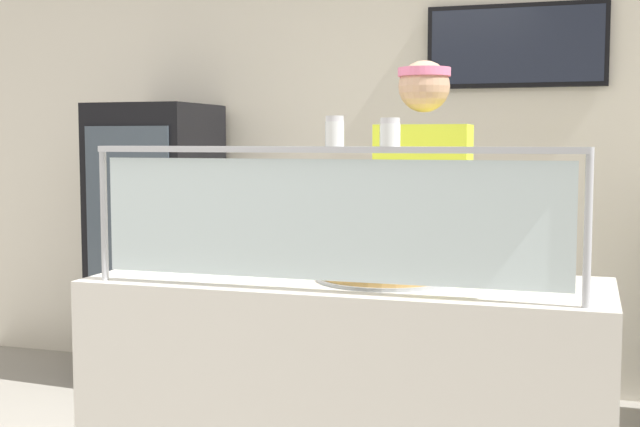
{
  "coord_description": "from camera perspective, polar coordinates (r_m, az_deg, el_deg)",
  "views": [
    {
      "loc": [
        1.7,
        -2.49,
        1.44
      ],
      "look_at": [
        0.79,
        0.36,
        1.18
      ],
      "focal_mm": 47.49,
      "sensor_mm": 36.0,
      "label": 1
    }
  ],
  "objects": [
    {
      "name": "shop_rear_unit",
      "position": [
        4.97,
        8.47,
        4.03
      ],
      "size": [
        6.2,
        0.13,
        2.7
      ],
      "color": "silver",
      "rests_on": "ground"
    },
    {
      "name": "serving_counter",
      "position": [
        3.09,
        1.82,
        -13.19
      ],
      "size": [
        1.8,
        0.66,
        0.95
      ],
      "primitive_type": "cube",
      "color": "silver",
      "rests_on": "ground"
    },
    {
      "name": "sneeze_guard",
      "position": [
        2.68,
        0.29,
        0.82
      ],
      "size": [
        1.62,
        0.06,
        0.47
      ],
      "color": "#B2B5BC",
      "rests_on": "serving_counter"
    },
    {
      "name": "pizza_tray",
      "position": [
        2.96,
        4.35,
        -4.18
      ],
      "size": [
        0.48,
        0.48,
        0.04
      ],
      "color": "#9EA0A8",
      "rests_on": "serving_counter"
    },
    {
      "name": "pizza_server",
      "position": [
        2.95,
        3.64,
        -3.79
      ],
      "size": [
        0.08,
        0.28,
        0.01
      ],
      "primitive_type": "cube",
      "rotation": [
        0.0,
        0.0,
        0.0
      ],
      "color": "#ADAFB7",
      "rests_on": "pizza_tray"
    },
    {
      "name": "parmesan_shaker",
      "position": [
        2.66,
        0.99,
        5.44
      ],
      "size": [
        0.06,
        0.06,
        0.1
      ],
      "color": "white",
      "rests_on": "sneeze_guard"
    },
    {
      "name": "pepper_flake_shaker",
      "position": [
        2.62,
        4.74,
        5.36
      ],
      "size": [
        0.06,
        0.06,
        0.09
      ],
      "color": "white",
      "rests_on": "sneeze_guard"
    },
    {
      "name": "worker_figure",
      "position": [
        3.52,
        6.98,
        -2.11
      ],
      "size": [
        0.41,
        0.5,
        1.76
      ],
      "color": "#23232D",
      "rests_on": "ground"
    },
    {
      "name": "drink_fridge",
      "position": [
        5.11,
        -10.93,
        -2.0
      ],
      "size": [
        0.61,
        0.66,
        1.65
      ],
      "color": "black",
      "rests_on": "ground"
    }
  ]
}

